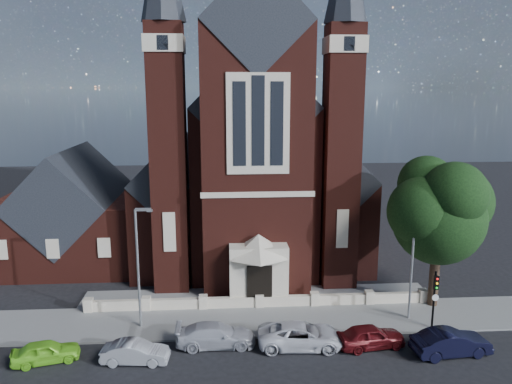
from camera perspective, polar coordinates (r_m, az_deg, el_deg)
ground at (r=44.55m, az=-0.42°, el=-8.49°), size 120.00×120.00×0.00m
pavement_strip at (r=34.91m, az=0.63°, el=-14.47°), size 60.00×5.00×0.12m
forecourt_paving at (r=38.53m, az=0.16°, el=-11.84°), size 26.00×3.00×0.14m
forecourt_wall at (r=36.71m, az=0.39°, el=-13.09°), size 24.00×0.40×0.90m
church at (r=50.24m, az=-0.97°, el=3.49°), size 20.01×34.90×29.20m
parish_hall at (r=48.10m, az=-20.07°, el=-2.68°), size 12.00×12.20×10.24m
street_tree at (r=36.73m, az=20.52°, el=-2.33°), size 6.40×6.60×10.70m
street_lamp_left at (r=33.02m, az=-13.22°, el=-7.71°), size 1.16×0.22×8.09m
street_lamp_right at (r=34.90m, az=17.60°, el=-6.89°), size 1.16×0.22×8.09m
traffic_signal at (r=34.57m, az=19.77°, el=-10.78°), size 0.28×0.42×4.00m
car_lime_van at (r=32.34m, az=-22.89°, el=-16.46°), size 4.01×2.44×1.28m
car_silver_a at (r=30.75m, az=-13.63°, el=-17.37°), size 3.93×1.63×1.27m
car_silver_b at (r=31.69m, az=-4.62°, el=-15.98°), size 4.86×2.02×1.41m
car_white_suv at (r=31.60m, az=5.19°, el=-16.00°), size 5.43×2.74×1.47m
car_dark_red at (r=32.20m, az=12.97°, el=-15.77°), size 4.37×2.28×1.42m
car_navy at (r=32.72m, az=21.39°, el=-15.74°), size 4.80×2.15×1.53m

